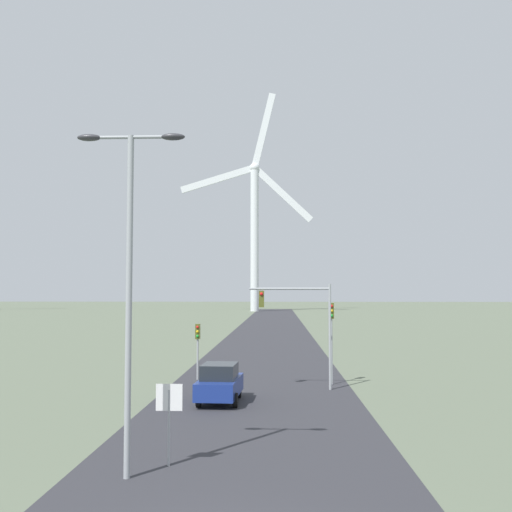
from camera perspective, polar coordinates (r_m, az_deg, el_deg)
road_surface at (r=60.32m, az=1.15°, el=-8.39°), size 10.00×240.00×0.01m
streetlamp at (r=17.50m, az=-11.97°, el=-0.31°), size 3.15×0.32×9.80m
stop_sign_near at (r=18.80m, az=-8.28°, el=-14.18°), size 0.81×0.07×2.45m
traffic_light_post_near_left at (r=36.20m, az=-5.58°, el=-7.84°), size 0.28×0.34×3.30m
traffic_light_post_near_right at (r=34.41m, az=7.20°, el=-6.53°), size 0.28×0.34×4.60m
traffic_light_mast_overhead at (r=32.46m, az=4.30°, el=-5.53°), size 4.40×0.35×5.64m
car_approaching at (r=28.98m, az=-3.48°, el=-11.98°), size 2.02×4.19×1.83m
wind_turbine_left at (r=161.79m, az=-0.14°, el=3.54°), size 36.11×2.60×59.43m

